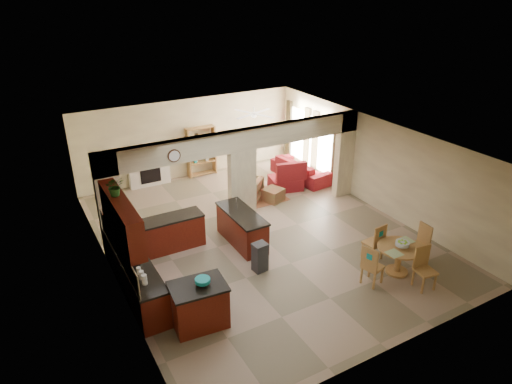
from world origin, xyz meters
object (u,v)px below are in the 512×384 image
armchair (248,189)px  kitchen_island (199,305)px  sofa (301,169)px  dining_table (399,255)px

armchair → kitchen_island: bearing=9.9°
sofa → armchair: size_ratio=2.85×
kitchen_island → dining_table: kitchen_island is taller
kitchen_island → dining_table: 4.94m
dining_table → armchair: size_ratio=1.27×
dining_table → armchair: bearing=103.0°
sofa → armchair: 2.58m
kitchen_island → dining_table: size_ratio=1.12×
kitchen_island → armchair: bearing=57.1°
dining_table → sofa: bearing=78.0°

